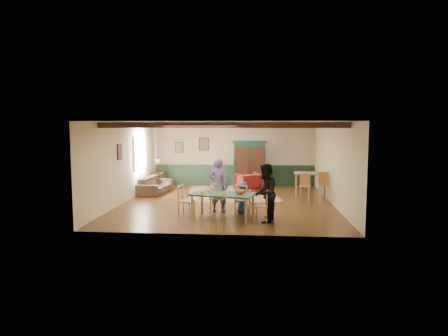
# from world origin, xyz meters

# --- Properties ---
(floor) EXTENTS (8.00, 8.00, 0.00)m
(floor) POSITION_xyz_m (0.00, 0.00, 0.00)
(floor) COLOR #4C2F15
(floor) RESTS_ON ground
(wall_back) EXTENTS (7.00, 0.02, 2.70)m
(wall_back) POSITION_xyz_m (0.00, 4.00, 1.35)
(wall_back) COLOR beige
(wall_back) RESTS_ON floor
(wall_left) EXTENTS (0.02, 8.00, 2.70)m
(wall_left) POSITION_xyz_m (-3.50, 0.00, 1.35)
(wall_left) COLOR beige
(wall_left) RESTS_ON floor
(wall_right) EXTENTS (0.02, 8.00, 2.70)m
(wall_right) POSITION_xyz_m (3.50, 0.00, 1.35)
(wall_right) COLOR beige
(wall_right) RESTS_ON floor
(ceiling) EXTENTS (7.00, 8.00, 0.02)m
(ceiling) POSITION_xyz_m (0.00, 0.00, 2.70)
(ceiling) COLOR beige
(ceiling) RESTS_ON wall_back
(wainscot_back) EXTENTS (6.95, 0.03, 0.90)m
(wainscot_back) POSITION_xyz_m (0.00, 3.98, 0.45)
(wainscot_back) COLOR #1B3222
(wainscot_back) RESTS_ON floor
(ceiling_beam_front) EXTENTS (6.95, 0.16, 0.16)m
(ceiling_beam_front) POSITION_xyz_m (0.00, -2.30, 2.61)
(ceiling_beam_front) COLOR black
(ceiling_beam_front) RESTS_ON ceiling
(ceiling_beam_mid) EXTENTS (6.95, 0.16, 0.16)m
(ceiling_beam_mid) POSITION_xyz_m (0.00, 0.40, 2.61)
(ceiling_beam_mid) COLOR black
(ceiling_beam_mid) RESTS_ON ceiling
(ceiling_beam_back) EXTENTS (6.95, 0.16, 0.16)m
(ceiling_beam_back) POSITION_xyz_m (0.00, 3.00, 2.61)
(ceiling_beam_back) COLOR black
(ceiling_beam_back) RESTS_ON ceiling
(window_left) EXTENTS (0.06, 1.60, 1.30)m
(window_left) POSITION_xyz_m (-3.47, 1.70, 1.55)
(window_left) COLOR white
(window_left) RESTS_ON wall_left
(picture_left_wall) EXTENTS (0.04, 0.42, 0.52)m
(picture_left_wall) POSITION_xyz_m (-3.47, -0.60, 1.75)
(picture_left_wall) COLOR gray
(picture_left_wall) RESTS_ON wall_left
(picture_back_a) EXTENTS (0.45, 0.04, 0.55)m
(picture_back_a) POSITION_xyz_m (-1.30, 3.97, 1.80)
(picture_back_a) COLOR gray
(picture_back_a) RESTS_ON wall_back
(picture_back_b) EXTENTS (0.38, 0.04, 0.48)m
(picture_back_b) POSITION_xyz_m (-2.40, 3.97, 1.65)
(picture_back_b) COLOR gray
(picture_back_b) RESTS_ON wall_back
(dining_table) EXTENTS (1.90, 1.33, 0.72)m
(dining_table) POSITION_xyz_m (0.05, -2.37, 0.36)
(dining_table) COLOR #1B5644
(dining_table) RESTS_ON floor
(dining_chair_far_left) EXTENTS (0.49, 0.50, 0.91)m
(dining_chair_far_left) POSITION_xyz_m (-0.16, -1.61, 0.45)
(dining_chair_far_left) COLOR tan
(dining_chair_far_left) RESTS_ON floor
(dining_chair_far_right) EXTENTS (0.49, 0.50, 0.91)m
(dining_chair_far_right) POSITION_xyz_m (0.58, -1.79, 0.45)
(dining_chair_far_right) COLOR tan
(dining_chair_far_right) RESTS_ON floor
(dining_chair_end_left) EXTENTS (0.50, 0.49, 0.91)m
(dining_chair_end_left) POSITION_xyz_m (-1.02, -2.12, 0.45)
(dining_chair_end_left) COLOR tan
(dining_chair_end_left) RESTS_ON floor
(dining_chair_end_right) EXTENTS (0.50, 0.49, 0.91)m
(dining_chair_end_right) POSITION_xyz_m (1.12, -2.63, 0.45)
(dining_chair_end_right) COLOR tan
(dining_chair_end_right) RESTS_ON floor
(person_man) EXTENTS (0.68, 0.52, 1.65)m
(person_man) POSITION_xyz_m (-0.15, -1.54, 0.83)
(person_man) COLOR #7760A4
(person_man) RESTS_ON floor
(person_woman) EXTENTS (0.76, 0.88, 1.58)m
(person_woman) POSITION_xyz_m (1.21, -2.65, 0.79)
(person_woman) COLOR black
(person_woman) RESTS_ON floor
(person_child) EXTENTS (0.53, 0.41, 0.96)m
(person_child) POSITION_xyz_m (0.60, -1.71, 0.48)
(person_child) COLOR #2843A2
(person_child) RESTS_ON floor
(cat) EXTENTS (0.37, 0.21, 0.17)m
(cat) POSITION_xyz_m (0.54, -2.59, 0.80)
(cat) COLOR #C76123
(cat) RESTS_ON dining_table
(place_setting_near_left) EXTENTS (0.44, 0.37, 0.11)m
(place_setting_near_left) POSITION_xyz_m (-0.52, -2.48, 0.77)
(place_setting_near_left) COLOR yellow
(place_setting_near_left) RESTS_ON dining_table
(place_setting_near_center) EXTENTS (0.44, 0.37, 0.11)m
(place_setting_near_center) POSITION_xyz_m (0.09, -2.63, 0.77)
(place_setting_near_center) COLOR yellow
(place_setting_near_center) RESTS_ON dining_table
(place_setting_far_left) EXTENTS (0.44, 0.37, 0.11)m
(place_setting_far_left) POSITION_xyz_m (-0.41, -2.02, 0.77)
(place_setting_far_left) COLOR yellow
(place_setting_far_left) RESTS_ON dining_table
(place_setting_far_right) EXTENTS (0.44, 0.37, 0.11)m
(place_setting_far_right) POSITION_xyz_m (0.62, -2.26, 0.77)
(place_setting_far_right) COLOR yellow
(place_setting_far_right) RESTS_ON dining_table
(area_rug) EXTENTS (3.73, 4.27, 0.01)m
(area_rug) POSITION_xyz_m (0.05, 1.96, 0.01)
(area_rug) COLOR beige
(area_rug) RESTS_ON floor
(armoire) EXTENTS (1.47, 0.74, 1.99)m
(armoire) POSITION_xyz_m (0.68, 3.27, 0.99)
(armoire) COLOR black
(armoire) RESTS_ON floor
(armchair) EXTENTS (1.13, 1.15, 0.79)m
(armchair) POSITION_xyz_m (0.71, 1.87, 0.40)
(armchair) COLOR #501012
(armchair) RESTS_ON floor
(sofa) EXTENTS (0.98, 2.17, 0.62)m
(sofa) POSITION_xyz_m (-2.94, 1.82, 0.31)
(sofa) COLOR #43332A
(sofa) RESTS_ON floor
(end_table) EXTENTS (0.52, 0.52, 0.62)m
(end_table) POSITION_xyz_m (-3.18, 3.20, 0.31)
(end_table) COLOR black
(end_table) RESTS_ON floor
(table_lamp) EXTENTS (0.32, 0.32, 0.57)m
(table_lamp) POSITION_xyz_m (-3.18, 3.20, 0.91)
(table_lamp) COLOR #D3B888
(table_lamp) RESTS_ON end_table
(counter_table) EXTENTS (1.22, 0.80, 0.96)m
(counter_table) POSITION_xyz_m (2.88, 0.78, 0.48)
(counter_table) COLOR #B9A690
(counter_table) RESTS_ON floor
(bar_stool_left) EXTENTS (0.40, 0.43, 1.02)m
(bar_stool_left) POSITION_xyz_m (2.57, -0.19, 0.51)
(bar_stool_left) COLOR #C0834B
(bar_stool_left) RESTS_ON floor
(bar_stool_right) EXTENTS (0.39, 0.42, 1.06)m
(bar_stool_right) POSITION_xyz_m (3.22, -0.05, 0.53)
(bar_stool_right) COLOR #C0834B
(bar_stool_right) RESTS_ON floor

